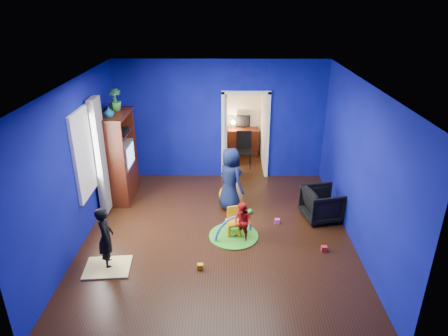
{
  "coord_description": "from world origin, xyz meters",
  "views": [
    {
      "loc": [
        0.19,
        -6.46,
        4.25
      ],
      "look_at": [
        0.11,
        0.4,
        1.24
      ],
      "focal_mm": 32.0,
      "sensor_mm": 36.0,
      "label": 1
    }
  ],
  "objects_px": {
    "tv_armoire": "(118,157)",
    "play_mat": "(234,236)",
    "toddler_red": "(243,222)",
    "hopper_ball": "(228,194)",
    "child_black": "(106,237)",
    "armchair": "(322,204)",
    "vase": "(109,112)",
    "child_navy": "(230,179)",
    "kid_chair": "(234,223)",
    "folding_chair": "(244,151)",
    "study_desk": "(243,142)",
    "crt_tv": "(120,155)"
  },
  "relations": [
    {
      "from": "crt_tv",
      "to": "play_mat",
      "type": "xyz_separation_m",
      "value": [
        2.47,
        -1.6,
        -1.01
      ]
    },
    {
      "from": "vase",
      "to": "crt_tv",
      "type": "xyz_separation_m",
      "value": [
        0.04,
        0.3,
        -1.04
      ]
    },
    {
      "from": "study_desk",
      "to": "kid_chair",
      "type": "bearing_deg",
      "value": -93.95
    },
    {
      "from": "study_desk",
      "to": "folding_chair",
      "type": "distance_m",
      "value": 0.96
    },
    {
      "from": "toddler_red",
      "to": "play_mat",
      "type": "xyz_separation_m",
      "value": [
        -0.16,
        0.14,
        -0.38
      ]
    },
    {
      "from": "kid_chair",
      "to": "toddler_red",
      "type": "bearing_deg",
      "value": -68.11
    },
    {
      "from": "crt_tv",
      "to": "folding_chair",
      "type": "bearing_deg",
      "value": 31.74
    },
    {
      "from": "crt_tv",
      "to": "play_mat",
      "type": "distance_m",
      "value": 3.11
    },
    {
      "from": "child_navy",
      "to": "play_mat",
      "type": "distance_m",
      "value": 1.29
    },
    {
      "from": "toddler_red",
      "to": "play_mat",
      "type": "relative_size",
      "value": 0.83
    },
    {
      "from": "toddler_red",
      "to": "vase",
      "type": "height_order",
      "value": "vase"
    },
    {
      "from": "folding_chair",
      "to": "armchair",
      "type": "bearing_deg",
      "value": -60.25
    },
    {
      "from": "armchair",
      "to": "play_mat",
      "type": "bearing_deg",
      "value": 98.53
    },
    {
      "from": "armchair",
      "to": "vase",
      "type": "xyz_separation_m",
      "value": [
        -4.31,
        0.61,
        1.73
      ]
    },
    {
      "from": "kid_chair",
      "to": "folding_chair",
      "type": "relative_size",
      "value": 0.54
    },
    {
      "from": "toddler_red",
      "to": "hopper_ball",
      "type": "bearing_deg",
      "value": 139.26
    },
    {
      "from": "study_desk",
      "to": "toddler_red",
      "type": "bearing_deg",
      "value": -91.83
    },
    {
      "from": "tv_armoire",
      "to": "play_mat",
      "type": "distance_m",
      "value": 3.13
    },
    {
      "from": "crt_tv",
      "to": "hopper_ball",
      "type": "xyz_separation_m",
      "value": [
        2.36,
        -0.26,
        -0.82
      ]
    },
    {
      "from": "child_navy",
      "to": "toddler_red",
      "type": "distance_m",
      "value": 1.29
    },
    {
      "from": "armchair",
      "to": "child_navy",
      "type": "distance_m",
      "value": 1.94
    },
    {
      "from": "toddler_red",
      "to": "child_black",
      "type": "bearing_deg",
      "value": -122.87
    },
    {
      "from": "toddler_red",
      "to": "vase",
      "type": "distance_m",
      "value": 3.47
    },
    {
      "from": "child_black",
      "to": "play_mat",
      "type": "height_order",
      "value": "child_black"
    },
    {
      "from": "vase",
      "to": "tv_armoire",
      "type": "xyz_separation_m",
      "value": [
        0.0,
        0.3,
        -1.08
      ]
    },
    {
      "from": "armchair",
      "to": "folding_chair",
      "type": "relative_size",
      "value": 0.79
    },
    {
      "from": "crt_tv",
      "to": "hopper_ball",
      "type": "distance_m",
      "value": 2.51
    },
    {
      "from": "child_navy",
      "to": "vase",
      "type": "distance_m",
      "value": 2.82
    },
    {
      "from": "child_black",
      "to": "folding_chair",
      "type": "bearing_deg",
      "value": -49.58
    },
    {
      "from": "vase",
      "to": "armchair",
      "type": "bearing_deg",
      "value": -8.06
    },
    {
      "from": "tv_armoire",
      "to": "hopper_ball",
      "type": "height_order",
      "value": "tv_armoire"
    },
    {
      "from": "tv_armoire",
      "to": "child_navy",
      "type": "bearing_deg",
      "value": -11.65
    },
    {
      "from": "child_black",
      "to": "tv_armoire",
      "type": "xyz_separation_m",
      "value": [
        -0.38,
        2.49,
        0.43
      ]
    },
    {
      "from": "play_mat",
      "to": "child_navy",
      "type": "bearing_deg",
      "value": 93.21
    },
    {
      "from": "hopper_ball",
      "to": "crt_tv",
      "type": "bearing_deg",
      "value": 173.83
    },
    {
      "from": "vase",
      "to": "child_black",
      "type": "bearing_deg",
      "value": -80.2
    },
    {
      "from": "tv_armoire",
      "to": "study_desk",
      "type": "height_order",
      "value": "tv_armoire"
    },
    {
      "from": "kid_chair",
      "to": "play_mat",
      "type": "height_order",
      "value": "kid_chair"
    },
    {
      "from": "tv_armoire",
      "to": "study_desk",
      "type": "distance_m",
      "value": 3.93
    },
    {
      "from": "child_navy",
      "to": "hopper_ball",
      "type": "height_order",
      "value": "child_navy"
    },
    {
      "from": "child_navy",
      "to": "crt_tv",
      "type": "distance_m",
      "value": 2.49
    },
    {
      "from": "crt_tv",
      "to": "folding_chair",
      "type": "relative_size",
      "value": 0.76
    },
    {
      "from": "tv_armoire",
      "to": "hopper_ball",
      "type": "relative_size",
      "value": 4.87
    },
    {
      "from": "child_navy",
      "to": "tv_armoire",
      "type": "distance_m",
      "value": 2.52
    },
    {
      "from": "play_mat",
      "to": "hopper_ball",
      "type": "bearing_deg",
      "value": 94.73
    },
    {
      "from": "child_black",
      "to": "armchair",
      "type": "bearing_deg",
      "value": -87.62
    },
    {
      "from": "armchair",
      "to": "vase",
      "type": "distance_m",
      "value": 4.69
    },
    {
      "from": "tv_armoire",
      "to": "child_black",
      "type": "bearing_deg",
      "value": -81.36
    },
    {
      "from": "child_black",
      "to": "kid_chair",
      "type": "height_order",
      "value": "child_black"
    },
    {
      "from": "tv_armoire",
      "to": "kid_chair",
      "type": "bearing_deg",
      "value": -31.42
    }
  ]
}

